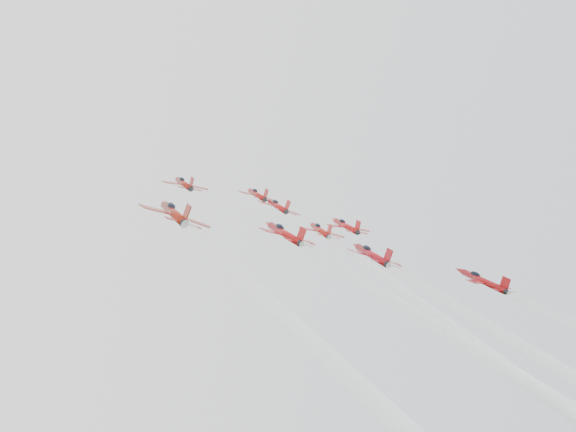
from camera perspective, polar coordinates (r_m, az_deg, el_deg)
name	(u,v)px	position (r m, az deg, el deg)	size (l,w,h in m)	color
jet_lead	(257,194)	(149.04, -2.46, 1.72)	(9.18, 11.19, 8.83)	#A6150F
jet_row2_left	(184,183)	(131.62, -8.23, 2.57)	(8.74, 10.65, 8.41)	maroon
jet_row2_center	(277,206)	(139.42, -0.84, 0.81)	(9.15, 11.15, 8.80)	#B11110
jet_row2_right	(346,226)	(141.55, 4.59, -0.76)	(9.27, 11.30, 8.92)	#B11013
jet_center	(459,312)	(89.37, 13.34, -7.42)	(8.35, 72.40, 56.86)	#A91710
jet_rear_farleft	(332,368)	(51.93, 3.48, -11.88)	(10.13, 87.82, 68.97)	maroon
jet_rear_left	(469,358)	(68.74, 14.10, -10.83)	(9.45, 81.94, 64.35)	#A50F10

